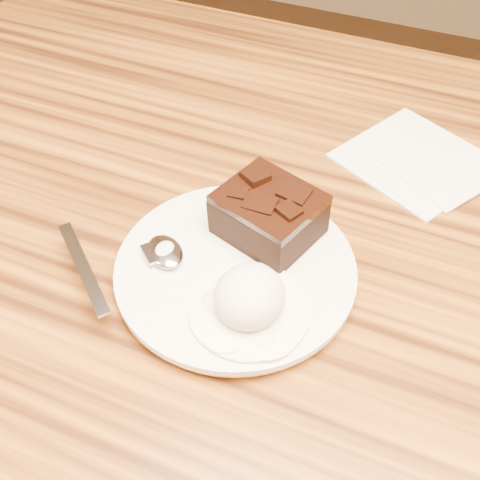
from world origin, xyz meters
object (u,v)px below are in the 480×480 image
at_px(plate, 236,272).
at_px(dining_table, 293,427).
at_px(brownie, 269,217).
at_px(napkin, 415,159).
at_px(spoon, 165,253).
at_px(ice_cream_scoop, 250,296).

bearing_deg(plate, dining_table, 50.73).
distance_m(brownie, napkin, 0.21).
height_order(dining_table, napkin, napkin).
bearing_deg(dining_table, spoon, -144.69).
relative_size(brownie, ice_cream_scoop, 1.38).
height_order(brownie, spoon, brownie).
height_order(ice_cream_scoop, napkin, ice_cream_scoop).
relative_size(dining_table, plate, 5.71).
distance_m(plate, brownie, 0.06).
bearing_deg(spoon, brownie, -9.20).
bearing_deg(spoon, dining_table, -15.42).
height_order(plate, brownie, brownie).
height_order(ice_cream_scoop, spoon, ice_cream_scoop).
height_order(dining_table, spoon, spoon).
xyz_separation_m(brownie, napkin, (0.10, 0.18, -0.03)).
bearing_deg(plate, brownie, 77.38).
distance_m(spoon, napkin, 0.30).
distance_m(ice_cream_scoop, spoon, 0.10).
relative_size(dining_table, brownie, 14.53).
xyz_separation_m(spoon, napkin, (0.17, 0.24, -0.02)).
bearing_deg(plate, napkin, 63.59).
bearing_deg(plate, ice_cream_scoop, -53.49).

